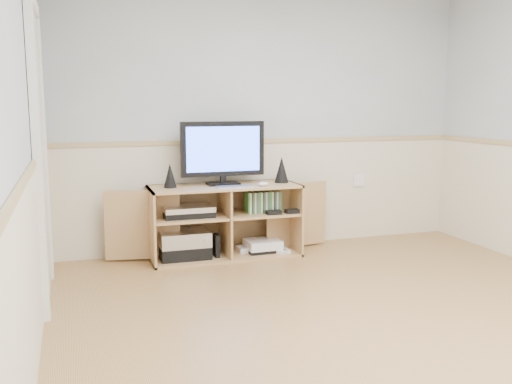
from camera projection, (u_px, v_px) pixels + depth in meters
room at (372, 131)px, 3.39m from camera, size 4.04×4.54×2.54m
media_cabinet at (223, 219)px, 5.19m from camera, size 2.10×0.50×0.65m
monitor at (223, 151)px, 5.08m from camera, size 0.76×0.18×0.57m
speaker_left at (170, 176)px, 4.94m from camera, size 0.11×0.11×0.21m
speaker_right at (282, 170)px, 5.25m from camera, size 0.13×0.13×0.24m
keyboard at (235, 187)px, 4.97m from camera, size 0.31×0.13×0.01m
mouse at (263, 184)px, 5.05m from camera, size 0.10×0.07×0.04m
av_components at (186, 235)px, 5.04m from camera, size 0.52×0.33×0.47m
game_consoles at (261, 246)px, 5.27m from camera, size 0.45×0.30×0.11m
game_cases at (263, 202)px, 5.20m from camera, size 0.32×0.14×0.19m
wall_outlet at (359, 180)px, 5.79m from camera, size 0.12×0.03×0.12m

